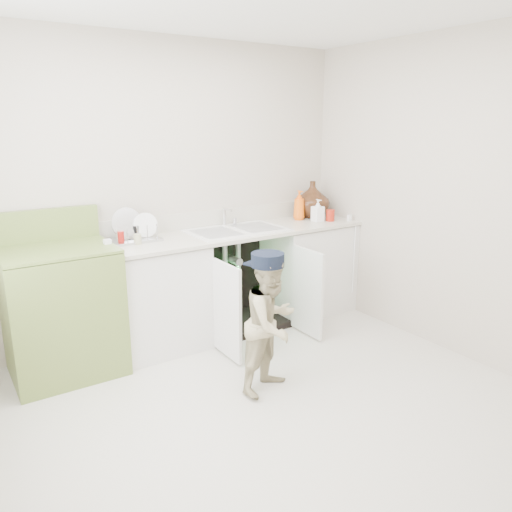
{
  "coord_description": "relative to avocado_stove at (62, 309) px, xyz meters",
  "views": [
    {
      "loc": [
        -1.66,
        -2.46,
        1.82
      ],
      "look_at": [
        0.42,
        0.7,
        0.8
      ],
      "focal_mm": 35.0,
      "sensor_mm": 36.0,
      "label": 1
    }
  ],
  "objects": [
    {
      "name": "ground",
      "position": [
        0.97,
        -1.18,
        -0.49
      ],
      "size": [
        3.5,
        3.5,
        0.0
      ],
      "primitive_type": "plane",
      "color": "#BEB5A7",
      "rests_on": "ground"
    },
    {
      "name": "room_shell",
      "position": [
        0.97,
        -1.18,
        0.76
      ],
      "size": [
        6.0,
        5.5,
        1.26
      ],
      "color": "#BCB2A1",
      "rests_on": "ground"
    },
    {
      "name": "repair_worker",
      "position": [
        1.14,
        -1.05,
        0.01
      ],
      "size": [
        0.73,
        0.99,
        0.99
      ],
      "rotation": [
        0.0,
        0.0,
        0.34
      ],
      "color": "#C3B28C",
      "rests_on": "ground"
    },
    {
      "name": "counter_run",
      "position": [
        1.55,
        0.03,
        -0.01
      ],
      "size": [
        2.44,
        1.02,
        1.26
      ],
      "color": "white",
      "rests_on": "ground"
    },
    {
      "name": "avocado_stove",
      "position": [
        0.0,
        0.0,
        0.0
      ],
      "size": [
        0.77,
        0.65,
        1.2
      ],
      "color": "olive",
      "rests_on": "ground"
    }
  ]
}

